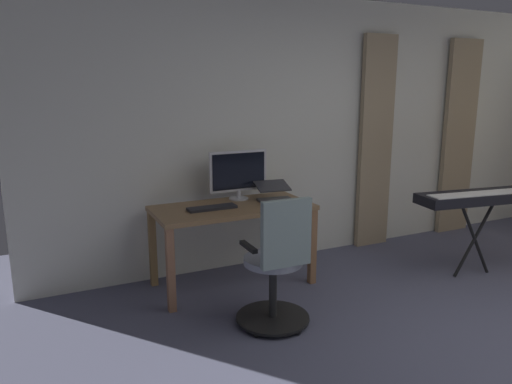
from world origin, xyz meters
The scene contains 9 objects.
back_room_partition centered at (0.00, -2.74, 1.31)m, with size 6.18×0.10×2.62m, color silver.
curtain_left_panel centered at (-1.81, -2.63, 1.14)m, with size 0.47×0.06×2.29m, color tan.
curtain_right_panel centered at (-0.56, -2.63, 1.14)m, with size 0.41×0.06×2.29m, color tan.
desk centered at (1.30, -2.27, 0.63)m, with size 1.39×0.66×0.73m.
office_chair centered at (1.31, -1.40, 0.46)m, with size 0.56×0.56×1.01m.
computer_monitor centered at (1.15, -2.48, 0.98)m, with size 0.56×0.18×0.45m.
computer_keyboard centered at (1.50, -2.23, 0.75)m, with size 0.42×0.12×0.02m, color #232328.
laptop centered at (0.87, -2.27, 0.79)m, with size 0.34×0.36×0.16m.
piano_keyboard centered at (-0.84, -1.48, 0.75)m, with size 1.23×0.49×0.82m.
Camera 1 is at (2.89, 1.52, 1.77)m, focal length 33.83 mm.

